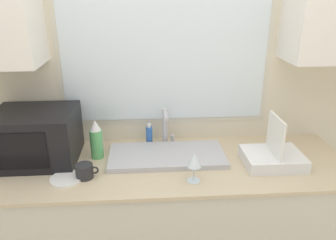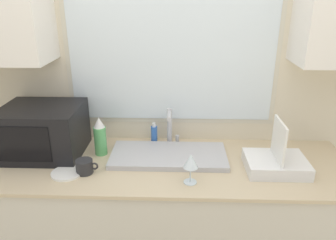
{
  "view_description": "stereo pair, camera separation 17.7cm",
  "coord_description": "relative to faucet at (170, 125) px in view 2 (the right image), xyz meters",
  "views": [
    {
      "loc": [
        -0.13,
        -1.35,
        1.85
      ],
      "look_at": [
        -0.01,
        0.3,
        1.2
      ],
      "focal_mm": 35.0,
      "sensor_mm": 36.0,
      "label": 1
    },
    {
      "loc": [
        0.05,
        -1.35,
        1.85
      ],
      "look_at": [
        -0.01,
        0.3,
        1.2
      ],
      "focal_mm": 35.0,
      "sensor_mm": 36.0,
      "label": 2
    }
  ],
  "objects": [
    {
      "name": "dish_rack",
      "position": [
        0.6,
        -0.29,
        -0.09
      ],
      "size": [
        0.33,
        0.26,
        0.29
      ],
      "color": "white",
      "rests_on": "countertop"
    },
    {
      "name": "soap_bottle",
      "position": [
        -0.11,
        0.02,
        -0.08
      ],
      "size": [
        0.04,
        0.04,
        0.14
      ],
      "color": "blue",
      "rests_on": "countertop"
    },
    {
      "name": "sink_basin",
      "position": [
        -0.0,
        -0.18,
        -0.13
      ],
      "size": [
        0.69,
        0.33,
        0.03
      ],
      "color": "#B2B2B7",
      "rests_on": "countertop"
    },
    {
      "name": "faucet",
      "position": [
        0.0,
        0.0,
        0.0
      ],
      "size": [
        0.08,
        0.16,
        0.24
      ],
      "color": "#B7B7BC",
      "rests_on": "countertop"
    },
    {
      "name": "spray_bottle",
      "position": [
        -0.42,
        -0.14,
        -0.03
      ],
      "size": [
        0.07,
        0.07,
        0.24
      ],
      "color": "#59B266",
      "rests_on": "countertop"
    },
    {
      "name": "mug_near_sink",
      "position": [
        -0.46,
        -0.37,
        -0.1
      ],
      "size": [
        0.12,
        0.09,
        0.08
      ],
      "color": "#262628",
      "rests_on": "countertop"
    },
    {
      "name": "wine_glass",
      "position": [
        0.12,
        -0.44,
        -0.02
      ],
      "size": [
        0.08,
        0.08,
        0.16
      ],
      "color": "silver",
      "rests_on": "countertop"
    },
    {
      "name": "wall_back",
      "position": [
        0.01,
        0.09,
        0.34
      ],
      "size": [
        6.0,
        0.38,
        2.6
      ],
      "color": "beige",
      "rests_on": "ground_plane"
    },
    {
      "name": "small_plate",
      "position": [
        -0.55,
        -0.38,
        -0.14
      ],
      "size": [
        0.17,
        0.17,
        0.01
      ],
      "color": "white",
      "rests_on": "countertop"
    },
    {
      "name": "microwave",
      "position": [
        -0.76,
        -0.14,
        0.01
      ],
      "size": [
        0.46,
        0.4,
        0.3
      ],
      "color": "black",
      "rests_on": "countertop"
    },
    {
      "name": "countertop",
      "position": [
        0.01,
        -0.23,
        -0.6
      ],
      "size": [
        2.11,
        0.7,
        0.92
      ],
      "color": "beige",
      "rests_on": "ground_plane"
    }
  ]
}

